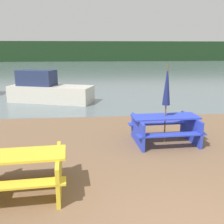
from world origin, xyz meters
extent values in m
cube|color=slate|center=(0.00, 32.30, 0.00)|extent=(60.00, 50.00, 0.00)
cube|color=#193319|center=(0.00, 52.30, 2.00)|extent=(80.00, 1.60, 4.00)
cube|color=yellow|center=(-2.75, 1.89, 0.74)|extent=(1.65, 0.81, 0.04)
cube|color=yellow|center=(-2.71, 1.34, 0.45)|extent=(1.62, 0.40, 0.04)
cube|color=yellow|center=(-2.79, 2.44, 0.45)|extent=(1.62, 0.40, 0.04)
cube|color=yellow|center=(-2.09, 1.94, 0.36)|extent=(0.17, 1.38, 0.72)
cube|color=blue|center=(0.66, 4.27, 0.76)|extent=(1.89, 0.79, 0.04)
cube|color=blue|center=(0.68, 3.72, 0.41)|extent=(1.87, 0.37, 0.04)
cube|color=blue|center=(0.63, 4.82, 0.41)|extent=(1.87, 0.37, 0.04)
cube|color=blue|center=(-0.13, 4.23, 0.37)|extent=(0.13, 1.38, 0.74)
cube|color=blue|center=(1.45, 4.30, 0.37)|extent=(0.13, 1.38, 0.74)
cylinder|color=brown|center=(0.66, 4.27, 1.12)|extent=(0.04, 0.04, 2.23)
cone|color=navy|center=(0.66, 4.27, 1.67)|extent=(0.22, 0.22, 1.13)
cube|color=beige|center=(-3.34, 10.52, 0.41)|extent=(4.37, 2.68, 0.81)
cube|color=navy|center=(-4.05, 10.76, 1.20)|extent=(2.04, 1.52, 0.77)
camera|label=1|loc=(-1.52, -2.71, 2.64)|focal=42.00mm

